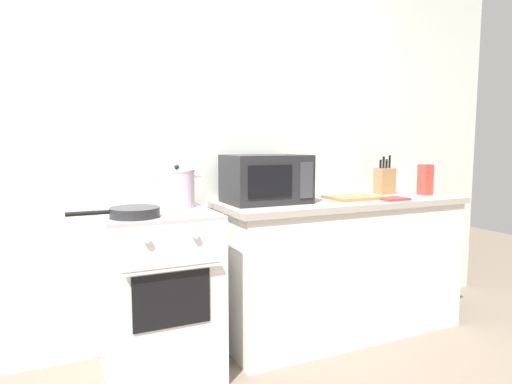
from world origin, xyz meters
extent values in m
cube|color=silver|center=(0.30, 0.97, 1.25)|extent=(4.40, 0.10, 2.50)
cube|color=white|center=(0.90, 0.62, 0.44)|extent=(1.64, 0.56, 0.88)
cube|color=#ADA393|center=(0.90, 0.62, 0.90)|extent=(1.70, 0.60, 0.04)
cube|color=white|center=(-0.35, 0.60, 0.45)|extent=(0.60, 0.60, 0.90)
cube|color=#B7B7BC|center=(-0.35, 0.60, 0.91)|extent=(0.60, 0.60, 0.02)
cube|color=black|center=(-0.35, 0.30, 0.52)|extent=(0.39, 0.01, 0.28)
cylinder|color=silver|center=(-0.35, 0.27, 0.70)|extent=(0.48, 0.02, 0.02)
cylinder|color=silver|center=(-0.47, 0.29, 0.84)|extent=(0.04, 0.02, 0.04)
cylinder|color=silver|center=(-0.23, 0.29, 0.84)|extent=(0.04, 0.02, 0.04)
cylinder|color=silver|center=(-0.20, 0.72, 1.02)|extent=(0.20, 0.20, 0.21)
cylinder|color=silver|center=(-0.20, 0.72, 1.13)|extent=(0.21, 0.21, 0.01)
sphere|color=black|center=(-0.20, 0.72, 1.15)|extent=(0.03, 0.03, 0.03)
cylinder|color=silver|center=(-0.32, 0.72, 1.10)|extent=(0.05, 0.01, 0.01)
cylinder|color=silver|center=(-0.08, 0.72, 1.10)|extent=(0.05, 0.01, 0.01)
cylinder|color=#28282B|center=(-0.49, 0.47, 0.95)|extent=(0.25, 0.25, 0.05)
cylinder|color=black|center=(-0.72, 0.47, 0.96)|extent=(0.20, 0.02, 0.02)
cube|color=#232326|center=(0.35, 0.68, 1.07)|extent=(0.50, 0.36, 0.30)
cube|color=black|center=(0.29, 0.50, 1.07)|extent=(0.28, 0.01, 0.19)
cube|color=#38383D|center=(0.54, 0.50, 1.07)|extent=(0.09, 0.01, 0.22)
cube|color=#997047|center=(0.98, 0.60, 0.93)|extent=(0.36, 0.26, 0.02)
cube|color=#997047|center=(1.36, 0.74, 1.02)|extent=(0.13, 0.10, 0.19)
cylinder|color=black|center=(1.31, 0.74, 1.14)|extent=(0.02, 0.02, 0.06)
cylinder|color=black|center=(1.34, 0.74, 1.15)|extent=(0.02, 0.02, 0.09)
cylinder|color=black|center=(1.37, 0.74, 1.14)|extent=(0.02, 0.02, 0.07)
cylinder|color=black|center=(1.40, 0.74, 1.16)|extent=(0.02, 0.02, 0.09)
cube|color=#B73D33|center=(1.58, 0.57, 1.03)|extent=(0.08, 0.08, 0.22)
cube|color=#993333|center=(1.17, 0.44, 0.93)|extent=(0.18, 0.14, 0.02)
camera|label=1|loc=(-0.87, -1.80, 1.30)|focal=31.12mm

